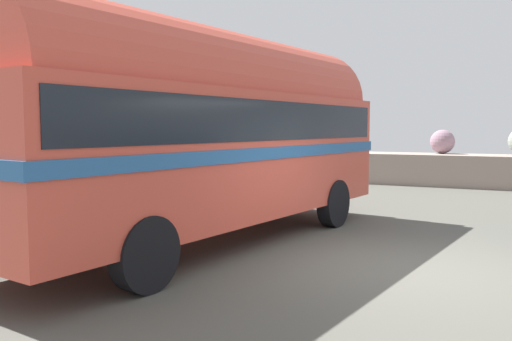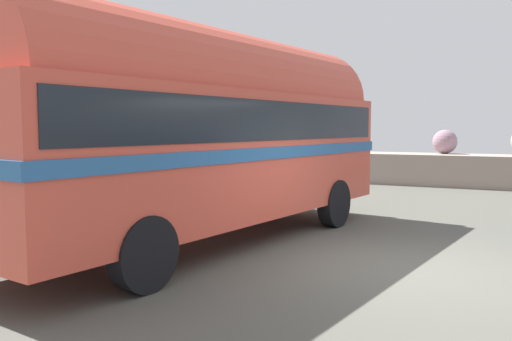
# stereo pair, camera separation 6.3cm
# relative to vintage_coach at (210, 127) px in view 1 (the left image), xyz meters

# --- Properties ---
(ground) EXTENTS (32.00, 26.00, 0.02)m
(ground) POSITION_rel_vintage_coach_xyz_m (3.40, -0.25, -2.04)
(ground) COLOR #515048
(breakwater) EXTENTS (31.36, 1.88, 2.26)m
(breakwater) POSITION_rel_vintage_coach_xyz_m (3.11, 11.55, -1.39)
(breakwater) COLOR gray
(breakwater) RESTS_ON ground
(vintage_coach) EXTENTS (3.67, 8.85, 3.70)m
(vintage_coach) POSITION_rel_vintage_coach_xyz_m (0.00, 0.00, 0.00)
(vintage_coach) COLOR black
(vintage_coach) RESTS_ON ground
(second_coach) EXTENTS (4.07, 8.89, 3.70)m
(second_coach) POSITION_rel_vintage_coach_xyz_m (-4.92, 1.17, 0.00)
(second_coach) COLOR black
(second_coach) RESTS_ON ground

